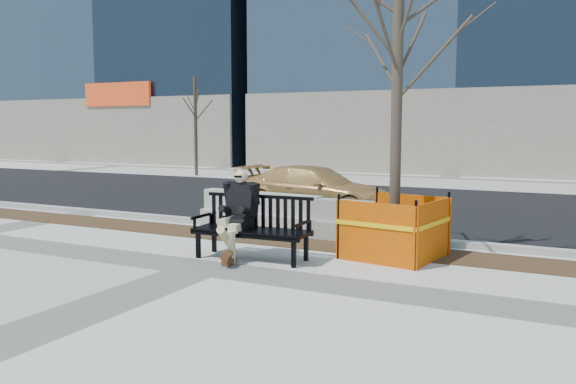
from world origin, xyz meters
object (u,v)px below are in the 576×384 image
jersey_barrier_left (261,230)px  sedan (315,212)px  tree_fence (394,257)px  jersey_barrier_right (374,243)px  seated_man (239,257)px  bench (252,259)px

jersey_barrier_left → sedan: bearing=96.6°
tree_fence → jersey_barrier_right: size_ratio=1.98×
tree_fence → seated_man: bearing=-152.7°
seated_man → jersey_barrier_left: (-0.98, 2.51, 0.00)m
sedan → jersey_barrier_right: 4.22m
bench → sedan: (-1.30, 5.58, 0.00)m
bench → seated_man: seated_man is taller
tree_fence → jersey_barrier_right: tree_fence is taller
bench → jersey_barrier_left: size_ratio=0.70×
jersey_barrier_left → jersey_barrier_right: bearing=1.4°
jersey_barrier_right → seated_man: bearing=-124.4°
seated_man → jersey_barrier_right: size_ratio=0.53×
bench → jersey_barrier_left: bearing=113.0°
jersey_barrier_right → tree_fence: bearing=-53.8°
tree_fence → jersey_barrier_left: tree_fence is taller
tree_fence → jersey_barrier_right: (-0.72, 1.06, 0.00)m
bench → sedan: sedan is taller
jersey_barrier_left → jersey_barrier_right: size_ratio=1.04×
bench → seated_man: size_ratio=1.37×
sedan → seated_man: bearing=-167.1°
jersey_barrier_left → seated_man: bearing=-62.8°
jersey_barrier_left → jersey_barrier_right: (2.67, -0.21, 0.00)m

